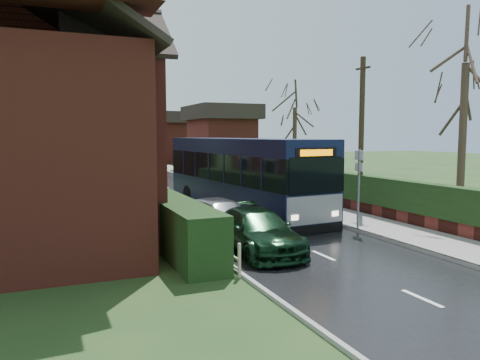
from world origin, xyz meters
name	(u,v)px	position (x,y,z in m)	size (l,w,h in m)	color
ground	(291,242)	(0.00, 0.00, 0.00)	(140.00, 140.00, 0.00)	#374D21
road	(201,203)	(0.00, 10.00, 0.01)	(6.00, 100.00, 0.02)	black
pavement	(272,197)	(4.25, 10.00, 0.07)	(2.50, 100.00, 0.14)	slate
kerb_right	(253,198)	(3.05, 10.00, 0.07)	(0.12, 100.00, 0.14)	gray
kerb_left	(144,205)	(-3.05, 10.00, 0.05)	(0.12, 100.00, 0.10)	gray
front_hedge	(147,205)	(-3.90, 5.00, 0.80)	(1.20, 16.00, 1.60)	black
picket_fence	(165,212)	(-3.15, 5.00, 0.45)	(0.10, 16.00, 0.90)	tan
right_wall_hedge	(296,180)	(5.80, 10.00, 1.02)	(0.60, 50.00, 1.80)	maroon
brick_house	(10,114)	(-8.73, 4.78, 4.38)	(9.30, 14.60, 10.30)	maroon
bus	(242,176)	(0.80, 6.28, 1.72)	(3.68, 11.60, 3.46)	black
car_silver	(221,217)	(-1.97, 1.58, 0.73)	(1.72, 4.26, 1.45)	#A4A4A9
car_green	(257,231)	(-1.60, -0.70, 0.65)	(1.83, 4.51, 1.31)	black
car_distant	(131,161)	(0.98, 38.16, 0.72)	(1.52, 4.37, 1.44)	#111133
bus_stop_sign	(359,178)	(3.20, 0.63, 2.04)	(0.09, 0.47, 3.10)	slate
telegraph_pole	(361,135)	(5.80, 4.00, 3.62)	(0.25, 0.92, 7.15)	black
tree_right_near	(466,52)	(8.59, 0.86, 7.04)	(4.37, 4.37, 9.42)	#3C2C23
tree_right_far	(295,102)	(9.00, 15.96, 5.96)	(4.13, 4.13, 7.97)	#33281E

